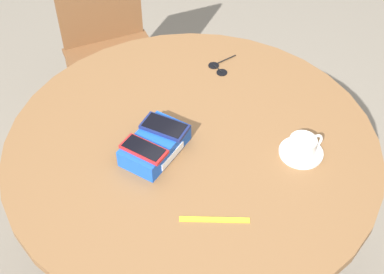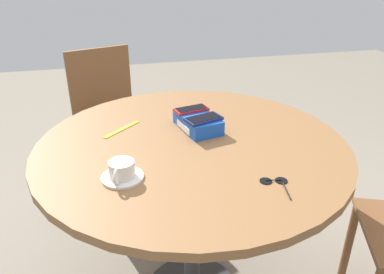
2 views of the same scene
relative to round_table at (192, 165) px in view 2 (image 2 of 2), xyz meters
The scene contains 9 objects.
round_table is the anchor object (origin of this frame).
phone_box 0.17m from the round_table, 155.87° to the left, with size 0.23×0.17×0.06m.
phone_red 0.23m from the round_table, 167.69° to the left, with size 0.09×0.14×0.01m.
phone_navy 0.18m from the round_table, 133.95° to the left, with size 0.11×0.15×0.01m.
saucer 0.34m from the round_table, 54.13° to the right, with size 0.13×0.13×0.01m, color silver.
coffee_cup 0.36m from the round_table, 53.85° to the right, with size 0.11×0.08×0.05m.
lanyard_strap 0.31m from the round_table, 123.93° to the right, with size 0.19×0.02×0.00m, color yellow.
sunglasses 0.39m from the round_table, 29.68° to the left, with size 0.12×0.09×0.01m.
chair_far_side 1.02m from the round_table, 163.06° to the right, with size 0.51×0.51×0.90m.
Camera 2 is at (1.20, -0.28, 1.41)m, focal length 35.00 mm.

